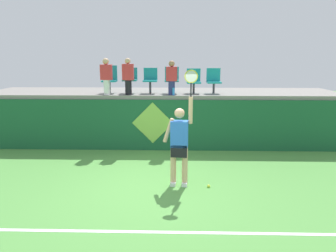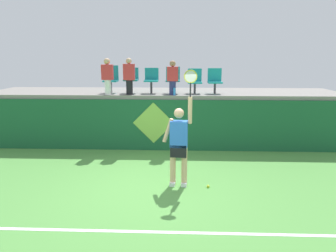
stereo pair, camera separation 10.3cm
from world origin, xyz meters
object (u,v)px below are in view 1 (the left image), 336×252
Objects in this scene: spectator_2 at (106,76)px; water_bottle at (173,91)px; stadium_chair_0 at (110,78)px; spectator_0 at (172,77)px; tennis_player at (180,143)px; stadium_chair_3 at (172,78)px; stadium_chair_2 at (150,79)px; stadium_chair_5 at (214,80)px; spectator_1 at (128,76)px; stadium_chair_4 at (194,80)px; stadium_chair_1 at (130,78)px.

water_bottle is at bearing -1.83° from spectator_2.
spectator_0 is (1.99, -0.41, 0.06)m from stadium_chair_0.
tennis_player is 3.54m from stadium_chair_3.
stadium_chair_2 is 1.01× the size of stadium_chair_5.
spectator_2 reaches higher than stadium_chair_5.
spectator_0 reaches higher than stadium_chair_2.
tennis_player is 2.34× the size of spectator_1.
spectator_0 is at bearing -0.38° from spectator_1.
tennis_player is at bearing -85.69° from spectator_0.
stadium_chair_5 is 0.76× the size of spectator_0.
spectator_2 is at bearing -178.12° from spectator_0.
stadium_chair_5 is (1.33, 0.00, -0.04)m from stadium_chair_3.
spectator_0 is at bearing 1.88° from spectator_2.
stadium_chair_4 is at bearing 30.38° from spectator_0.
stadium_chair_5 is (2.67, 0.01, -0.04)m from stadium_chair_1.
water_bottle is 0.26× the size of stadium_chair_0.
stadium_chair_5 is (2.02, 0.01, -0.03)m from stadium_chair_2.
spectator_2 is (-2.69, -0.47, 0.16)m from stadium_chair_4.
stadium_chair_0 is at bearing 148.23° from spectator_1.
water_bottle is 0.22× the size of spectator_0.
stadium_chair_1 is 1.03× the size of stadium_chair_4.
stadium_chair_5 is at bearing 0.15° from stadium_chair_2.
spectator_1 is (0.65, -0.40, 0.10)m from stadium_chair_0.
tennis_player reaches higher than stadium_chair_2.
tennis_player reaches higher than stadium_chair_3.
stadium_chair_2 is at bearing -179.67° from stadium_chair_3.
tennis_player is 3.22× the size of stadium_chair_1.
water_bottle is at bearing -5.72° from spectator_1.
spectator_1 reaches higher than stadium_chair_2.
stadium_chair_1 reaches higher than stadium_chair_4.
stadium_chair_2 is at bearing 149.53° from spectator_0.
tennis_player is 3.10× the size of stadium_chair_3.
spectator_1 is at bearing 174.28° from water_bottle.
tennis_player reaches higher than stadium_chair_1.
stadium_chair_0 is 1.09× the size of stadium_chair_2.
stadium_chair_1 is 1.40m from spectator_0.
water_bottle is at bearing -65.68° from spectator_0.
tennis_player is at bearing -74.76° from stadium_chair_2.
water_bottle is 2.15m from stadium_chair_0.
spectator_2 is (-0.65, -0.47, 0.11)m from stadium_chair_1.
stadium_chair_3 is at bearing -179.95° from stadium_chair_5.
tennis_player is 11.32× the size of water_bottle.
tennis_player is at bearing -98.14° from stadium_chair_4.
tennis_player is 2.91m from water_bottle.
stadium_chair_1 is at bearing -1.00° from stadium_chair_0.
stadium_chair_3 is at bearing 0.26° from stadium_chair_1.
stadium_chair_5 is at bearing 17.09° from spectator_0.
stadium_chair_4 is (1.38, 0.00, -0.03)m from stadium_chair_2.
stadium_chair_3 is 1.33m from stadium_chair_5.
tennis_player is at bearing -64.93° from stadium_chair_1.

